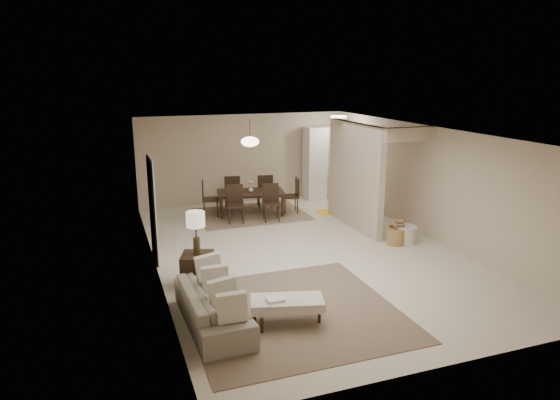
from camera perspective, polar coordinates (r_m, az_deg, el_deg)
name	(u,v)px	position (r m, az deg, el deg)	size (l,w,h in m)	color
floor	(304,251)	(10.49, 2.74, -5.88)	(9.00, 9.00, 0.00)	beige
ceiling	(305,132)	(9.90, 2.91, 7.82)	(9.00, 9.00, 0.00)	white
back_wall	(244,158)	(14.30, -4.09, 4.77)	(6.00, 6.00, 0.00)	#C2AE93
left_wall	(153,206)	(9.42, -14.29, -0.70)	(9.00, 9.00, 0.00)	#C2AE93
right_wall	(429,183)	(11.58, 16.69, 1.92)	(9.00, 9.00, 0.00)	#C2AE93
partition	(355,176)	(11.98, 8.52, 2.77)	(0.15, 2.50, 2.50)	#C2AE93
doorway	(152,210)	(10.06, -14.39, -1.11)	(0.04, 0.90, 2.04)	black
pantry_cabinet	(324,162)	(14.81, 5.10, 4.30)	(1.20, 0.55, 2.10)	white
flush_light	(339,117)	(13.75, 6.71, 9.41)	(0.44, 0.44, 0.05)	white
living_rug	(292,311)	(7.99, 1.40, -12.59)	(3.20, 3.20, 0.01)	brown
sofa	(213,307)	(7.55, -7.67, -12.02)	(0.77, 1.98, 0.58)	gray
ottoman_bench	(287,304)	(7.54, 0.80, -11.76)	(1.17, 0.76, 0.39)	beige
side_table	(198,270)	(8.88, -9.39, -7.89)	(0.53, 0.53, 0.58)	black
table_lamp	(196,223)	(8.60, -9.62, -2.62)	(0.32, 0.32, 0.76)	#42321C
round_pouf	(405,235)	(11.26, 14.13, -3.86)	(0.48, 0.48, 0.38)	beige
wicker_basket	(396,236)	(11.14, 13.10, -4.05)	(0.42, 0.42, 0.35)	olive
dining_rug	(251,214)	(13.17, -3.33, -1.61)	(2.80, 2.10, 0.01)	brown
dining_table	(251,203)	(13.09, -3.34, -0.35)	(1.73, 0.97, 0.61)	black
dining_chairs	(251,197)	(13.05, -3.35, 0.34)	(2.54, 2.03, 0.94)	black
vase	(251,189)	(13.00, -3.37, 1.22)	(0.13, 0.13, 0.13)	white
yellow_mat	(332,212)	(13.45, 5.96, -1.32)	(0.86, 0.53, 0.01)	yellow
pendant_light	(250,142)	(12.77, -3.45, 6.67)	(0.46, 0.46, 0.71)	#42321C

